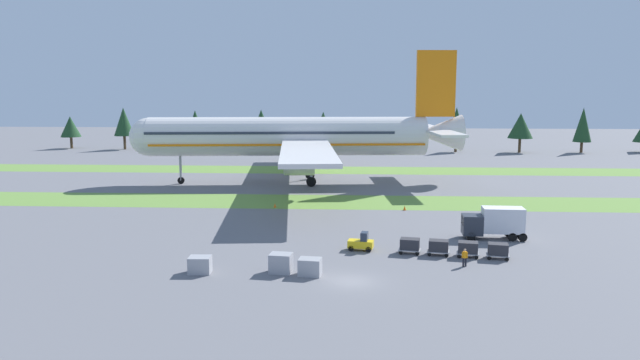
# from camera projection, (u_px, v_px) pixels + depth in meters

# --- Properties ---
(ground_plane) EXTENTS (400.00, 400.00, 0.00)m
(ground_plane) POSITION_uv_depth(u_px,v_px,m) (352.00, 281.00, 53.71)
(ground_plane) COLOR slate
(grass_strip_near) EXTENTS (320.00, 11.38, 0.01)m
(grass_strip_near) POSITION_uv_depth(u_px,v_px,m) (352.00, 202.00, 90.50)
(grass_strip_near) COLOR olive
(grass_strip_near) RESTS_ON ground
(grass_strip_far) EXTENTS (320.00, 11.38, 0.01)m
(grass_strip_far) POSITION_uv_depth(u_px,v_px,m) (353.00, 170.00, 124.80)
(grass_strip_far) COLOR olive
(grass_strip_far) RESTS_ON ground
(airliner) EXTENTS (58.18, 72.00, 23.18)m
(airliner) POSITION_uv_depth(u_px,v_px,m) (296.00, 136.00, 107.07)
(airliner) COLOR silver
(airliner) RESTS_ON ground
(baggage_tug) EXTENTS (2.79, 1.73, 1.97)m
(baggage_tug) POSITION_uv_depth(u_px,v_px,m) (361.00, 243.00, 63.72)
(baggage_tug) COLOR yellow
(baggage_tug) RESTS_ON ground
(cargo_dolly_lead) EXTENTS (2.43, 1.86, 1.55)m
(cargo_dolly_lead) POSITION_uv_depth(u_px,v_px,m) (410.00, 245.00, 62.57)
(cargo_dolly_lead) COLOR #A3A3A8
(cargo_dolly_lead) RESTS_ON ground
(cargo_dolly_second) EXTENTS (2.43, 1.86, 1.55)m
(cargo_dolly_second) POSITION_uv_depth(u_px,v_px,m) (439.00, 246.00, 61.91)
(cargo_dolly_second) COLOR #A3A3A8
(cargo_dolly_second) RESTS_ON ground
(cargo_dolly_third) EXTENTS (2.43, 1.86, 1.55)m
(cargo_dolly_third) POSITION_uv_depth(u_px,v_px,m) (468.00, 248.00, 61.26)
(cargo_dolly_third) COLOR #A3A3A8
(cargo_dolly_third) RESTS_ON ground
(cargo_dolly_fourth) EXTENTS (2.43, 1.86, 1.55)m
(cargo_dolly_fourth) POSITION_uv_depth(u_px,v_px,m) (498.00, 250.00, 60.60)
(cargo_dolly_fourth) COLOR #A3A3A8
(cargo_dolly_fourth) RESTS_ON ground
(catering_truck) EXTENTS (7.03, 2.55, 3.58)m
(catering_truck) POSITION_uv_depth(u_px,v_px,m) (494.00, 222.00, 68.42)
(catering_truck) COLOR #2D333D
(catering_truck) RESTS_ON ground
(ground_crew_marshaller) EXTENTS (0.56, 0.36, 1.74)m
(ground_crew_marshaller) POSITION_uv_depth(u_px,v_px,m) (465.00, 257.00, 57.97)
(ground_crew_marshaller) COLOR black
(ground_crew_marshaller) RESTS_ON ground
(uld_container_0) EXTENTS (2.06, 1.68, 1.53)m
(uld_container_0) POSITION_uv_depth(u_px,v_px,m) (200.00, 265.00, 56.01)
(uld_container_0) COLOR #A3A3A8
(uld_container_0) RESTS_ON ground
(uld_container_1) EXTENTS (2.19, 1.84, 1.79)m
(uld_container_1) POSITION_uv_depth(u_px,v_px,m) (281.00, 263.00, 56.09)
(uld_container_1) COLOR #A3A3A8
(uld_container_1) RESTS_ON ground
(uld_container_2) EXTENTS (2.17, 1.82, 1.56)m
(uld_container_2) POSITION_uv_depth(u_px,v_px,m) (310.00, 267.00, 55.34)
(uld_container_2) COLOR #A3A3A8
(uld_container_2) RESTS_ON ground
(taxiway_marker_0) EXTENTS (0.44, 0.44, 0.65)m
(taxiway_marker_0) POSITION_uv_depth(u_px,v_px,m) (405.00, 208.00, 84.40)
(taxiway_marker_0) COLOR orange
(taxiway_marker_0) RESTS_ON ground
(taxiway_marker_1) EXTENTS (0.44, 0.44, 0.60)m
(taxiway_marker_1) POSITION_uv_depth(u_px,v_px,m) (275.00, 205.00, 86.41)
(taxiway_marker_1) COLOR orange
(taxiway_marker_1) RESTS_ON ground
(distant_tree_line) EXTENTS (158.93, 10.14, 11.64)m
(distant_tree_line) POSITION_uv_depth(u_px,v_px,m) (348.00, 126.00, 160.45)
(distant_tree_line) COLOR #4C3823
(distant_tree_line) RESTS_ON ground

